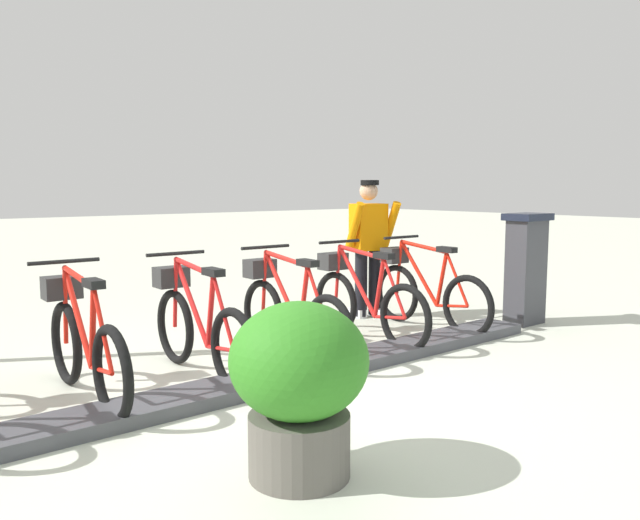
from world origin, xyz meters
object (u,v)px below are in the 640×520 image
bike_docked_1 (363,300)px  bike_docked_3 (198,325)px  bike_docked_4 (83,343)px  worker_near_rack (369,243)px  planter_bush (299,380)px  bike_docked_0 (425,290)px  bike_docked_2 (289,311)px  payment_kiosk (526,267)px

bike_docked_1 → bike_docked_3: 1.89m
bike_docked_4 → worker_near_rack: bearing=-77.2°
bike_docked_3 → worker_near_rack: worker_near_rack is taller
bike_docked_3 → planter_bush: size_ratio=1.77×
bike_docked_0 → bike_docked_1: size_ratio=1.00×
bike_docked_4 → planter_bush: (-2.03, -0.48, 0.11)m
bike_docked_3 → bike_docked_0: bearing=-90.0°
bike_docked_1 → bike_docked_4: same height
bike_docked_0 → bike_docked_2: 1.89m
bike_docked_0 → planter_bush: bearing=121.5°
bike_docked_2 → bike_docked_3: size_ratio=1.00×
bike_docked_0 → bike_docked_2: same height
bike_docked_3 → worker_near_rack: size_ratio=1.04×
payment_kiosk → bike_docked_1: payment_kiosk is taller
planter_bush → bike_docked_2: bearing=-34.9°
payment_kiosk → worker_near_rack: size_ratio=0.77×
bike_docked_3 → worker_near_rack: 2.93m
payment_kiosk → planter_bush: 4.61m
bike_docked_1 → bike_docked_0: bearing=-90.0°
worker_near_rack → bike_docked_3: bearing=107.0°
bike_docked_2 → worker_near_rack: bearing=-65.0°
bike_docked_2 → payment_kiosk: bearing=-100.9°
worker_near_rack → planter_bush: (-2.87, 3.23, -0.37)m
bike_docked_4 → planter_bush: bike_docked_4 is taller
bike_docked_4 → payment_kiosk: bearing=-96.7°
payment_kiosk → bike_docked_1: (0.57, 2.01, -0.24)m
bike_docked_0 → planter_bush: size_ratio=1.77×
payment_kiosk → bike_docked_4: bearing=83.3°
bike_docked_2 → bike_docked_3: bearing=90.0°
bike_docked_1 → bike_docked_2: size_ratio=1.00×
bike_docked_1 → worker_near_rack: (0.85, -0.87, 0.48)m
payment_kiosk → bike_docked_4: payment_kiosk is taller
bike_docked_2 → worker_near_rack: 2.06m
bike_docked_0 → bike_docked_2: (0.00, 1.89, 0.00)m
bike_docked_1 → bike_docked_3: bearing=90.0°
bike_docked_0 → bike_docked_4: 3.79m
payment_kiosk → planter_bush: payment_kiosk is taller
bike_docked_2 → bike_docked_4: bearing=90.0°
bike_docked_4 → planter_bush: 2.08m
bike_docked_1 → bike_docked_2: same height
bike_docked_2 → bike_docked_1: bearing=-90.0°
planter_bush → bike_docked_3: bearing=-12.9°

